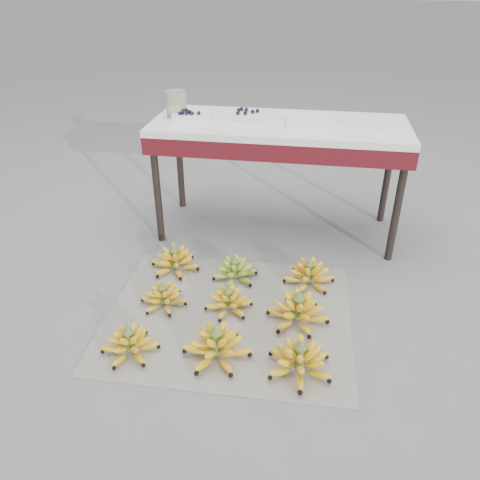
% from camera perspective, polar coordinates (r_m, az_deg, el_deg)
% --- Properties ---
extents(ground, '(60.00, 60.00, 0.00)m').
position_cam_1_polar(ground, '(2.49, 1.46, -8.74)').
color(ground, slate).
rests_on(ground, ground).
extents(newspaper_mat, '(1.27, 1.07, 0.01)m').
position_cam_1_polar(newspaper_mat, '(2.47, -1.37, -9.14)').
color(newspaper_mat, beige).
rests_on(newspaper_mat, ground).
extents(bunch_front_left, '(0.27, 0.27, 0.16)m').
position_cam_1_polar(bunch_front_left, '(2.28, -13.29, -12.18)').
color(bunch_front_left, yellow).
rests_on(bunch_front_left, newspaper_mat).
extents(bunch_front_center, '(0.32, 0.32, 0.19)m').
position_cam_1_polar(bunch_front_center, '(2.19, -2.85, -12.79)').
color(bunch_front_center, yellow).
rests_on(bunch_front_center, newspaper_mat).
extents(bunch_front_right, '(0.38, 0.38, 0.18)m').
position_cam_1_polar(bunch_front_right, '(2.15, 7.27, -14.31)').
color(bunch_front_right, yellow).
rests_on(bunch_front_right, newspaper_mat).
extents(bunch_mid_left, '(0.26, 0.26, 0.15)m').
position_cam_1_polar(bunch_mid_left, '(2.53, -9.35, -6.90)').
color(bunch_mid_left, yellow).
rests_on(bunch_mid_left, newspaper_mat).
extents(bunch_mid_center, '(0.27, 0.27, 0.15)m').
position_cam_1_polar(bunch_mid_center, '(2.47, -1.41, -7.47)').
color(bunch_mid_center, yellow).
rests_on(bunch_mid_center, newspaper_mat).
extents(bunch_mid_right, '(0.41, 0.41, 0.19)m').
position_cam_1_polar(bunch_mid_right, '(2.40, 7.06, -8.55)').
color(bunch_mid_right, yellow).
rests_on(bunch_mid_right, newspaper_mat).
extents(bunch_back_left, '(0.35, 0.35, 0.17)m').
position_cam_1_polar(bunch_back_left, '(2.80, -7.95, -2.54)').
color(bunch_back_left, yellow).
rests_on(bunch_back_left, newspaper_mat).
extents(bunch_back_center, '(0.29, 0.29, 0.16)m').
position_cam_1_polar(bunch_back_center, '(2.70, -0.61, -3.78)').
color(bunch_back_center, '#78A92B').
rests_on(bunch_back_center, newspaper_mat).
extents(bunch_back_right, '(0.29, 0.29, 0.17)m').
position_cam_1_polar(bunch_back_right, '(2.68, 8.42, -4.23)').
color(bunch_back_right, yellow).
rests_on(bunch_back_right, newspaper_mat).
extents(vendor_table, '(1.57, 0.63, 0.75)m').
position_cam_1_polar(vendor_table, '(2.99, 4.77, 12.55)').
color(vendor_table, black).
rests_on(vendor_table, ground).
extents(tray_far_left, '(0.26, 0.21, 0.06)m').
position_cam_1_polar(tray_far_left, '(3.02, -5.88, 14.81)').
color(tray_far_left, silver).
rests_on(tray_far_left, vendor_table).
extents(tray_left, '(0.28, 0.22, 0.07)m').
position_cam_1_polar(tray_left, '(2.99, 0.99, 14.85)').
color(tray_left, silver).
rests_on(tray_left, vendor_table).
extents(tray_right, '(0.28, 0.21, 0.04)m').
position_cam_1_polar(tray_right, '(2.92, 8.25, 14.15)').
color(tray_right, silver).
rests_on(tray_right, vendor_table).
extents(tray_far_right, '(0.25, 0.21, 0.04)m').
position_cam_1_polar(tray_far_right, '(2.97, 15.38, 13.61)').
color(tray_far_right, silver).
rests_on(tray_far_right, vendor_table).
extents(glass_jar, '(0.15, 0.15, 0.16)m').
position_cam_1_polar(glass_jar, '(3.08, -7.77, 16.14)').
color(glass_jar, beige).
rests_on(glass_jar, vendor_table).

